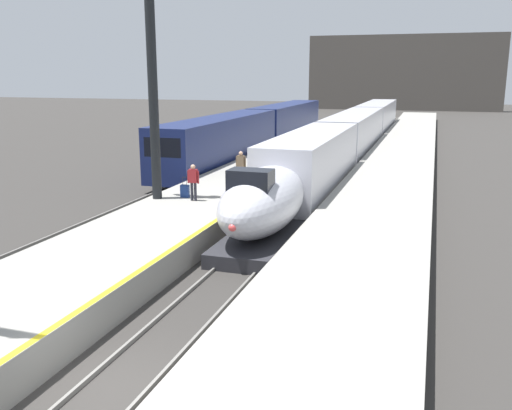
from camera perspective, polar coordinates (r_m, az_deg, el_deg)
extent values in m
plane|color=#33302D|center=(13.21, -14.24, -17.84)|extent=(260.00, 260.00, 0.00)
cube|color=gray|center=(36.28, 0.91, 3.41)|extent=(4.80, 110.00, 1.05)
cube|color=gray|center=(34.85, 13.78, 2.62)|extent=(4.80, 110.00, 1.05)
cube|color=yellow|center=(35.61, 4.44, 4.05)|extent=(0.20, 107.80, 0.01)
cube|color=slate|center=(38.22, 6.86, 3.11)|extent=(0.08, 110.00, 0.12)
cube|color=slate|center=(37.98, 9.08, 2.98)|extent=(0.08, 110.00, 0.12)
cube|color=slate|center=(40.50, -4.48, 3.74)|extent=(0.08, 110.00, 0.12)
cube|color=slate|center=(39.97, -2.49, 3.64)|extent=(0.08, 110.00, 0.12)
ellipsoid|color=silver|center=(22.16, 0.81, 0.48)|extent=(2.78, 7.47, 2.56)
cube|color=#28282D|center=(22.21, 0.52, -3.64)|extent=(2.46, 6.35, 0.55)
cube|color=black|center=(20.37, -0.56, 2.41)|extent=(1.59, 1.00, 0.90)
sphere|color=#F24C4C|center=(18.83, -2.43, -2.32)|extent=(0.28, 0.28, 0.28)
cube|color=silver|center=(30.92, 5.82, 4.53)|extent=(2.90, 14.00, 3.05)
cube|color=black|center=(31.16, 3.28, 5.67)|extent=(0.04, 11.90, 0.80)
cube|color=black|center=(30.59, 8.46, 5.40)|extent=(0.04, 11.90, 0.80)
cube|color=silver|center=(31.14, 5.76, 2.21)|extent=(2.92, 13.30, 0.24)
cube|color=black|center=(26.98, 3.74, -0.60)|extent=(2.03, 2.20, 0.56)
cube|color=black|center=(35.55, 7.26, 2.70)|extent=(2.03, 2.20, 0.56)
cube|color=silver|center=(47.17, 10.06, 7.39)|extent=(2.90, 18.00, 3.05)
cube|color=black|center=(47.33, 8.37, 8.14)|extent=(0.04, 15.84, 0.80)
cube|color=black|center=(46.95, 11.82, 7.97)|extent=(0.04, 15.84, 0.80)
cube|color=black|center=(41.39, 8.80, 4.14)|extent=(2.03, 2.20, 0.56)
cube|color=black|center=(53.40, 10.89, 6.09)|extent=(2.03, 2.20, 0.56)
cube|color=silver|center=(65.58, 12.32, 8.89)|extent=(2.90, 18.00, 3.05)
cube|color=black|center=(65.70, 11.10, 9.44)|extent=(0.04, 15.84, 0.80)
cube|color=black|center=(65.43, 13.60, 9.30)|extent=(0.04, 15.84, 0.80)
cube|color=black|center=(59.68, 11.65, 6.79)|extent=(2.03, 2.20, 0.56)
cube|color=black|center=(71.80, 12.74, 7.79)|extent=(2.03, 2.20, 0.56)
cube|color=#141E4C|center=(39.77, -3.63, 6.62)|extent=(2.85, 18.00, 3.30)
cube|color=black|center=(31.58, -9.57, 5.83)|extent=(2.28, 0.08, 1.10)
cube|color=black|center=(40.24, -5.50, 7.38)|extent=(0.04, 15.30, 0.90)
cube|color=black|center=(39.23, -1.72, 7.28)|extent=(0.04, 15.30, 0.90)
cube|color=black|center=(34.81, -7.02, 2.45)|extent=(2.00, 2.00, 0.52)
cube|color=black|center=(45.38, -0.95, 5.06)|extent=(2.00, 2.00, 0.52)
cube|color=#141E4C|center=(57.41, 3.19, 8.67)|extent=(2.85, 18.00, 3.30)
cylinder|color=black|center=(25.91, -10.54, 11.99)|extent=(0.44, 0.44, 10.41)
cylinder|color=#23232D|center=(25.73, -6.59, 1.38)|extent=(0.13, 0.13, 0.85)
cylinder|color=#23232D|center=(25.66, -6.24, 1.36)|extent=(0.13, 0.13, 0.85)
cube|color=maroon|center=(25.56, -6.46, 2.98)|extent=(0.38, 0.23, 0.62)
cylinder|color=maroon|center=(25.66, -6.95, 2.90)|extent=(0.09, 0.09, 0.58)
cylinder|color=maroon|center=(25.47, -5.96, 2.85)|extent=(0.09, 0.09, 0.58)
sphere|color=tan|center=(25.49, -6.48, 3.91)|extent=(0.22, 0.22, 0.22)
cylinder|color=#23232D|center=(29.86, -1.40, 3.12)|extent=(0.13, 0.13, 0.85)
cylinder|color=#23232D|center=(29.92, -1.70, 3.13)|extent=(0.13, 0.13, 0.85)
cube|color=brown|center=(29.77, -1.56, 4.52)|extent=(0.38, 0.22, 0.62)
cylinder|color=brown|center=(29.70, -1.12, 4.40)|extent=(0.09, 0.09, 0.58)
cylinder|color=brown|center=(29.86, -1.99, 4.44)|extent=(0.09, 0.09, 0.58)
sphere|color=tan|center=(29.71, -1.56, 5.32)|extent=(0.22, 0.22, 0.22)
cylinder|color=#23232D|center=(31.47, 1.39, 3.64)|extent=(0.13, 0.13, 0.85)
cylinder|color=#23232D|center=(31.47, 1.70, 3.64)|extent=(0.13, 0.13, 0.85)
cube|color=gray|center=(31.36, 1.56, 4.96)|extent=(0.43, 0.32, 0.62)
cylinder|color=gray|center=(31.36, 1.12, 4.87)|extent=(0.09, 0.09, 0.58)
cylinder|color=gray|center=(31.37, 2.00, 4.87)|extent=(0.09, 0.09, 0.58)
sphere|color=tan|center=(31.30, 1.56, 5.72)|extent=(0.22, 0.22, 0.22)
cube|color=navy|center=(26.47, -7.30, 1.42)|extent=(0.40, 0.22, 0.60)
cylinder|color=#262628|center=(26.42, -7.53, 2.45)|extent=(0.02, 0.02, 0.36)
cylinder|color=#262628|center=(26.34, -7.13, 2.43)|extent=(0.02, 0.02, 0.36)
cube|color=#262628|center=(26.34, -7.34, 2.85)|extent=(0.22, 0.03, 0.02)
cube|color=#4C4742|center=(111.65, 14.88, 12.97)|extent=(36.00, 2.00, 14.00)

